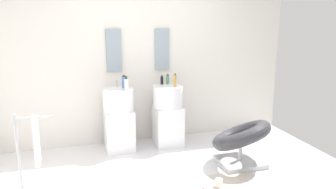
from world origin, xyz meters
The scene contains 16 objects.
ground_plane centered at (0.00, 0.00, -0.02)m, with size 4.80×3.60×0.04m, color silver.
rear_partition centered at (0.00, 1.65, 1.30)m, with size 4.80×0.10×2.60m, color silver.
pedestal_sink_left centered at (-0.36, 1.27, 0.47)m, with size 0.44×0.44×1.00m.
pedestal_sink_right centered at (0.36, 1.27, 0.47)m, with size 0.44×0.44×1.00m.
vanity_mirror_left centered at (-0.36, 1.58, 1.41)m, with size 0.22×0.03×0.61m, color #8C9EA8.
vanity_mirror_right centered at (0.36, 1.58, 1.41)m, with size 0.22×0.03×0.61m, color #8C9EA8.
lounge_chair centered at (1.07, 0.33, 0.35)m, with size 1.10×1.10×0.65m.
towel_rack centered at (-1.40, 0.17, 0.63)m, with size 0.37×0.22×0.95m.
area_rug centered at (0.49, -0.17, 0.01)m, with size 1.17×0.61×0.01m, color beige.
coffee_mug centered at (0.54, -0.15, 0.05)m, with size 0.09×0.09×0.09m, color white.
soap_bottle_white centered at (-0.26, 1.15, 0.98)m, with size 0.05×0.05×0.18m.
soap_bottle_black centered at (0.32, 1.42, 0.96)m, with size 0.04×0.04×0.14m.
soap_bottle_grey centered at (-0.24, 1.32, 0.98)m, with size 0.04×0.04×0.17m.
soap_bottle_green centered at (0.40, 1.42, 0.97)m, with size 0.05×0.05×0.15m.
soap_bottle_blue centered at (-0.27, 1.32, 0.99)m, with size 0.06×0.06×0.18m.
soap_bottle_amber centered at (0.45, 1.21, 0.99)m, with size 0.04×0.04×0.19m.
Camera 1 is at (-0.99, -3.26, 1.88)m, focal length 35.37 mm.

